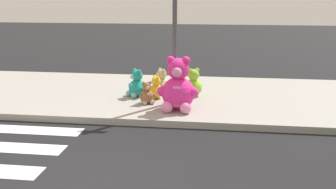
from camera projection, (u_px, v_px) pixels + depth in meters
sidewalk at (140, 95)px, 10.04m from camera, size 28.00×4.40×0.15m
sign_pole at (175, 31)px, 8.68m from camera, size 0.56×0.11×3.20m
plush_pink_large at (178, 89)px, 8.42m from camera, size 0.93×0.82×1.21m
plush_brown at (147, 95)px, 8.97m from camera, size 0.38×0.38×0.53m
plush_yellow at (155, 89)px, 9.40m from camera, size 0.41×0.40×0.57m
plush_teal at (136, 85)px, 9.57m from camera, size 0.51×0.51×0.71m
plush_tan at (161, 83)px, 9.96m from camera, size 0.46×0.45×0.64m
plush_lime at (193, 85)px, 9.63m from camera, size 0.50×0.52×0.72m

